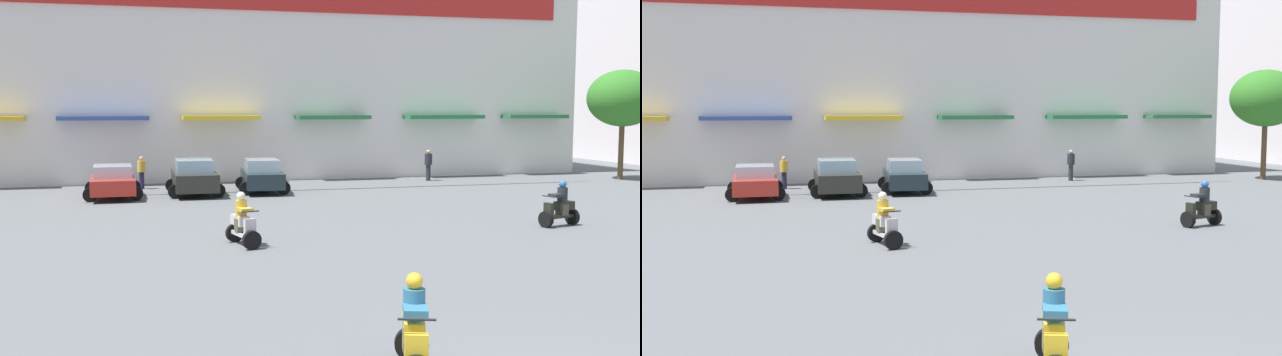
% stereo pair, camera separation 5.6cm
% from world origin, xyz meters
% --- Properties ---
extents(ground_plane, '(128.00, 128.00, 0.00)m').
position_xyz_m(ground_plane, '(0.00, 13.00, 0.00)').
color(ground_plane, '#585D5F').
extents(colonial_building, '(40.41, 17.69, 20.86)m').
position_xyz_m(colonial_building, '(-0.00, 36.44, 8.84)').
color(colonial_building, white).
rests_on(colonial_building, ground).
extents(plaza_tree_1, '(3.76, 3.33, 5.75)m').
position_xyz_m(plaza_tree_1, '(20.28, 25.83, 4.25)').
color(plaza_tree_1, brown).
rests_on(plaza_tree_1, ground).
extents(parked_car_0, '(2.41, 4.16, 1.37)m').
position_xyz_m(parked_car_0, '(-5.50, 24.74, 0.70)').
color(parked_car_0, '#AC281E').
rests_on(parked_car_0, ground).
extents(parked_car_1, '(2.44, 4.12, 1.55)m').
position_xyz_m(parked_car_1, '(-2.08, 24.89, 0.78)').
color(parked_car_1, '#252821').
rests_on(parked_car_1, ground).
extents(parked_car_2, '(2.44, 4.03, 1.48)m').
position_xyz_m(parked_car_2, '(0.96, 25.11, 0.74)').
color(parked_car_2, '#1A272D').
rests_on(parked_car_2, ground).
extents(scooter_rider_0, '(0.81, 1.52, 1.50)m').
position_xyz_m(scooter_rider_0, '(-1.94, 12.63, 0.62)').
color(scooter_rider_0, black).
rests_on(scooter_rider_0, ground).
extents(scooter_rider_1, '(0.96, 1.52, 1.48)m').
position_xyz_m(scooter_rider_1, '(-1.16, 2.17, 0.60)').
color(scooter_rider_1, black).
rests_on(scooter_rider_1, ground).
extents(scooter_rider_3, '(1.42, 0.83, 1.48)m').
position_xyz_m(scooter_rider_3, '(8.47, 13.29, 0.60)').
color(scooter_rider_3, black).
rests_on(scooter_rider_3, ground).
extents(pedestrian_0, '(0.54, 0.54, 1.61)m').
position_xyz_m(pedestrian_0, '(10.23, 27.88, 0.91)').
color(pedestrian_0, '#262A2D').
rests_on(pedestrian_0, ground).
extents(pedestrian_1, '(0.51, 0.51, 1.52)m').
position_xyz_m(pedestrian_1, '(-4.23, 27.80, 0.86)').
color(pedestrian_1, '#252244').
rests_on(pedestrian_1, ground).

